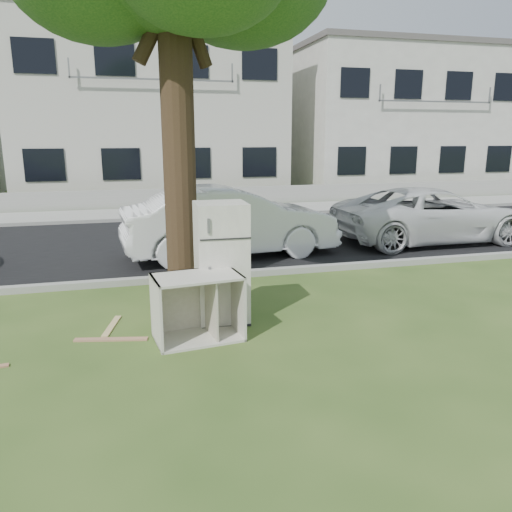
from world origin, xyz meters
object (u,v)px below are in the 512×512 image
object	(u,v)px
fridge	(221,263)
car_center	(230,222)
cabinet	(198,307)
car_right	(432,215)

from	to	relation	value
fridge	car_center	distance (m)	4.05
fridge	cabinet	distance (m)	0.86
fridge	car_right	bearing A→B (deg)	35.16
car_center	car_right	distance (m)	5.32
fridge	car_center	bearing A→B (deg)	77.77
fridge	cabinet	size ratio (longest dim) A/B	1.54
car_right	cabinet	bearing A→B (deg)	124.66
fridge	car_right	world-z (taller)	fridge
cabinet	car_center	size ratio (longest dim) A/B	0.24
cabinet	car_center	distance (m)	4.76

